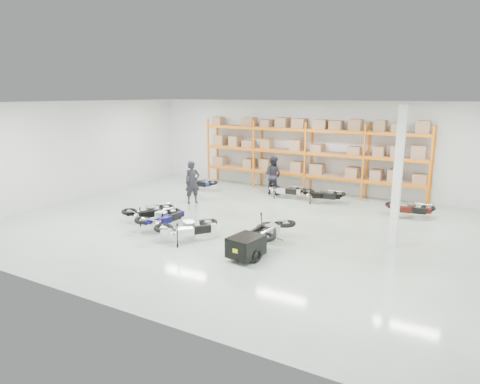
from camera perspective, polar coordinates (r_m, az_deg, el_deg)
The scene contains 14 objects.
room at distance 15.49m, azimuth 0.65°, elevation 3.46°, with size 18.00×18.00×18.00m.
pallet_rack at distance 21.31m, azimuth 9.12°, elevation 5.91°, with size 11.28×0.98×3.62m.
structural_column at distance 14.28m, azimuth 20.28°, elevation 1.84°, with size 0.25×0.25×4.50m, color white.
moto_blue_centre at distance 15.78m, azimuth -10.29°, elevation -2.91°, with size 0.80×1.79×1.09m, color #0A0644, non-canonical shape.
moto_silver_left at distance 14.35m, azimuth -6.91°, elevation -4.28°, with size 0.84×1.89×1.16m, color silver, non-canonical shape.
moto_black_far_left at distance 16.71m, azimuth -11.98°, elevation -2.15°, with size 0.78×1.75×1.07m, color black, non-canonical shape.
moto_touring_right at distance 13.99m, azimuth 3.97°, elevation -4.57°, with size 0.87×1.96×1.20m, color black, non-canonical shape.
trailer at distance 12.70m, azimuth 0.80°, elevation -7.26°, with size 0.94×1.74×0.71m.
moto_back_a at distance 21.95m, azimuth -5.41°, elevation 1.58°, with size 0.73×1.64×1.00m, color navy, non-canonical shape.
moto_back_b at distance 20.32m, azimuth 6.16°, elevation 0.60°, with size 0.71×1.60×0.98m, color silver, non-canonical shape.
moto_back_c at distance 19.56m, azimuth 10.98°, elevation 0.04°, with size 0.75×1.69×1.03m, color black, non-canonical shape.
moto_back_d at distance 18.21m, azimuth 21.74°, elevation -1.67°, with size 0.73×1.63×1.00m, color #3F0F0C, non-canonical shape.
person_left at distance 19.20m, azimuth -6.36°, elevation 1.28°, with size 0.69×0.45×1.90m, color black.
person_back at distance 20.93m, azimuth 4.41°, elevation 2.24°, with size 0.91×0.71×1.86m, color black.
Camera 1 is at (7.38, -13.38, 4.80)m, focal length 32.00 mm.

